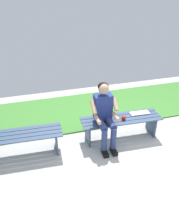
# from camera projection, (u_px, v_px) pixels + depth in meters

# --- Properties ---
(ground_plane) EXTENTS (10.00, 7.00, 0.04)m
(ground_plane) POSITION_uv_depth(u_px,v_px,m) (86.00, 183.00, 3.81)
(ground_plane) COLOR beige
(grass_strip) EXTENTS (9.00, 1.70, 0.03)m
(grass_strip) POSITION_uv_depth(u_px,v_px,m) (63.00, 113.00, 5.62)
(grass_strip) COLOR #478C38
(grass_strip) RESTS_ON ground
(bench_near) EXTENTS (1.64, 0.53, 0.46)m
(bench_near) POSITION_uv_depth(u_px,v_px,m) (121.00, 123.00, 4.67)
(bench_near) COLOR #384C6B
(bench_near) RESTS_ON ground
(bench_far) EXTENTS (1.61, 0.52, 0.46)m
(bench_far) POSITION_uv_depth(u_px,v_px,m) (19.00, 140.00, 4.21)
(bench_far) COLOR #384C6B
(bench_far) RESTS_ON ground
(person_seated) EXTENTS (0.50, 0.69, 1.27)m
(person_seated) POSITION_uv_depth(u_px,v_px,m) (105.00, 114.00, 4.32)
(person_seated) COLOR navy
(person_seated) RESTS_ON ground
(apple) EXTENTS (0.09, 0.09, 0.09)m
(apple) POSITION_uv_depth(u_px,v_px,m) (124.00, 118.00, 4.54)
(apple) COLOR red
(apple) RESTS_ON bench_near
(book_open) EXTENTS (0.42, 0.18, 0.02)m
(book_open) POSITION_uv_depth(u_px,v_px,m) (140.00, 113.00, 4.76)
(book_open) COLOR white
(book_open) RESTS_ON bench_near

